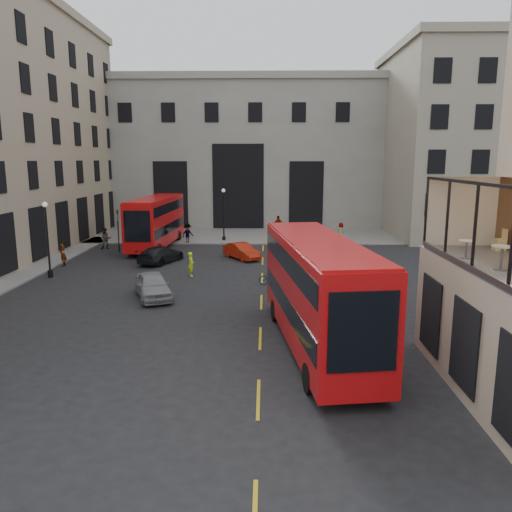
{
  "coord_description": "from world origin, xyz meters",
  "views": [
    {
      "loc": [
        -1.77,
        -16.1,
        8.2
      ],
      "look_at": [
        -2.29,
        10.71,
        3.0
      ],
      "focal_mm": 35.0,
      "sensor_mm": 36.0,
      "label": 1
    }
  ],
  "objects_px": {
    "street_lamp_a": "(48,244)",
    "car_c": "(161,254)",
    "bus_far": "(156,220)",
    "car_a": "(153,285)",
    "pedestrian_d": "(341,231)",
    "pedestrian_c": "(278,224)",
    "traffic_light_near": "(279,262)",
    "pedestrian_b": "(188,234)",
    "car_b": "(242,251)",
    "cafe_chair_d": "(499,244)",
    "street_lamp_b": "(224,218)",
    "pedestrian_a": "(105,238)",
    "bicycle": "(272,277)",
    "traffic_light_far": "(118,225)",
    "bus_near": "(318,288)",
    "cafe_table_far": "(466,246)",
    "cyclist": "(191,264)",
    "cafe_table_mid": "(502,254)",
    "pedestrian_e": "(63,254)"
  },
  "relations": [
    {
      "from": "traffic_light_far",
      "to": "street_lamp_a",
      "type": "distance_m",
      "value": 10.2
    },
    {
      "from": "cafe_table_far",
      "to": "pedestrian_a",
      "type": "bearing_deg",
      "value": 129.34
    },
    {
      "from": "bus_near",
      "to": "cyclist",
      "type": "bearing_deg",
      "value": 119.06
    },
    {
      "from": "bus_far",
      "to": "car_a",
      "type": "distance_m",
      "value": 18.0
    },
    {
      "from": "pedestrian_c",
      "to": "street_lamp_a",
      "type": "bearing_deg",
      "value": 34.25
    },
    {
      "from": "car_c",
      "to": "bicycle",
      "type": "bearing_deg",
      "value": 164.09
    },
    {
      "from": "cyclist",
      "to": "street_lamp_b",
      "type": "bearing_deg",
      "value": -19.24
    },
    {
      "from": "cafe_table_far",
      "to": "cafe_chair_d",
      "type": "bearing_deg",
      "value": 40.57
    },
    {
      "from": "traffic_light_far",
      "to": "pedestrian_e",
      "type": "distance_m",
      "value": 6.96
    },
    {
      "from": "traffic_light_near",
      "to": "cyclist",
      "type": "distance_m",
      "value": 9.04
    },
    {
      "from": "traffic_light_far",
      "to": "cafe_table_mid",
      "type": "bearing_deg",
      "value": -52.92
    },
    {
      "from": "car_b",
      "to": "pedestrian_b",
      "type": "height_order",
      "value": "pedestrian_b"
    },
    {
      "from": "bus_near",
      "to": "cafe_table_far",
      "type": "bearing_deg",
      "value": -27.97
    },
    {
      "from": "car_c",
      "to": "pedestrian_c",
      "type": "height_order",
      "value": "pedestrian_c"
    },
    {
      "from": "cyclist",
      "to": "bus_far",
      "type": "bearing_deg",
      "value": 7.61
    },
    {
      "from": "cafe_chair_d",
      "to": "cyclist",
      "type": "bearing_deg",
      "value": 135.19
    },
    {
      "from": "traffic_light_near",
      "to": "cafe_chair_d",
      "type": "height_order",
      "value": "cafe_chair_d"
    },
    {
      "from": "traffic_light_far",
      "to": "pedestrian_d",
      "type": "distance_m",
      "value": 22.28
    },
    {
      "from": "car_c",
      "to": "pedestrian_a",
      "type": "bearing_deg",
      "value": -22.13
    },
    {
      "from": "traffic_light_far",
      "to": "pedestrian_b",
      "type": "relative_size",
      "value": 1.93
    },
    {
      "from": "street_lamp_b",
      "to": "pedestrian_a",
      "type": "height_order",
      "value": "street_lamp_b"
    },
    {
      "from": "car_b",
      "to": "cafe_chair_d",
      "type": "height_order",
      "value": "cafe_chair_d"
    },
    {
      "from": "car_c",
      "to": "car_a",
      "type": "bearing_deg",
      "value": 120.91
    },
    {
      "from": "street_lamp_b",
      "to": "pedestrian_a",
      "type": "distance_m",
      "value": 11.7
    },
    {
      "from": "car_c",
      "to": "pedestrian_c",
      "type": "distance_m",
      "value": 19.47
    },
    {
      "from": "pedestrian_c",
      "to": "cafe_table_mid",
      "type": "relative_size",
      "value": 2.41
    },
    {
      "from": "street_lamp_a",
      "to": "car_c",
      "type": "distance_m",
      "value": 8.71
    },
    {
      "from": "pedestrian_b",
      "to": "cafe_table_mid",
      "type": "distance_m",
      "value": 36.0
    },
    {
      "from": "street_lamp_b",
      "to": "pedestrian_c",
      "type": "bearing_deg",
      "value": 46.3
    },
    {
      "from": "pedestrian_d",
      "to": "cafe_chair_d",
      "type": "height_order",
      "value": "cafe_chair_d"
    },
    {
      "from": "bus_near",
      "to": "car_b",
      "type": "height_order",
      "value": "bus_near"
    },
    {
      "from": "street_lamp_a",
      "to": "car_c",
      "type": "relative_size",
      "value": 1.13
    },
    {
      "from": "traffic_light_far",
      "to": "pedestrian_b",
      "type": "height_order",
      "value": "traffic_light_far"
    },
    {
      "from": "traffic_light_near",
      "to": "car_c",
      "type": "height_order",
      "value": "traffic_light_near"
    },
    {
      "from": "pedestrian_a",
      "to": "pedestrian_d",
      "type": "relative_size",
      "value": 1.11
    },
    {
      "from": "car_b",
      "to": "car_c",
      "type": "bearing_deg",
      "value": 160.36
    },
    {
      "from": "car_b",
      "to": "pedestrian_c",
      "type": "height_order",
      "value": "pedestrian_c"
    },
    {
      "from": "pedestrian_c",
      "to": "pedestrian_e",
      "type": "relative_size",
      "value": 0.99
    },
    {
      "from": "car_c",
      "to": "cafe_table_mid",
      "type": "bearing_deg",
      "value": 146.97
    },
    {
      "from": "car_a",
      "to": "car_b",
      "type": "relative_size",
      "value": 1.13
    },
    {
      "from": "cyclist",
      "to": "pedestrian_d",
      "type": "xyz_separation_m",
      "value": [
        13.1,
        16.67,
        0.01
      ]
    },
    {
      "from": "bicycle",
      "to": "cafe_chair_d",
      "type": "relative_size",
      "value": 1.99
    },
    {
      "from": "pedestrian_a",
      "to": "cafe_chair_d",
      "type": "relative_size",
      "value": 2.28
    },
    {
      "from": "cafe_chair_d",
      "to": "car_b",
      "type": "bearing_deg",
      "value": 118.56
    },
    {
      "from": "bus_far",
      "to": "pedestrian_d",
      "type": "relative_size",
      "value": 6.72
    },
    {
      "from": "car_a",
      "to": "pedestrian_c",
      "type": "xyz_separation_m",
      "value": [
        8.2,
        27.17,
        0.2
      ]
    },
    {
      "from": "street_lamp_b",
      "to": "cafe_table_mid",
      "type": "height_order",
      "value": "cafe_table_mid"
    },
    {
      "from": "bus_far",
      "to": "pedestrian_b",
      "type": "height_order",
      "value": "bus_far"
    },
    {
      "from": "car_b",
      "to": "bicycle",
      "type": "distance_m",
      "value": 8.9
    },
    {
      "from": "car_b",
      "to": "pedestrian_c",
      "type": "distance_m",
      "value": 15.45
    }
  ]
}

